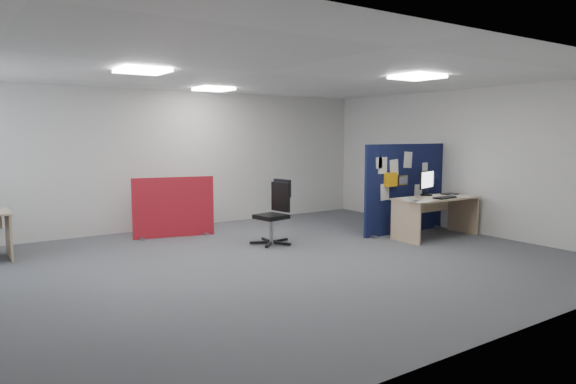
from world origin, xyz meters
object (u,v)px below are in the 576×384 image
office_chair (276,208)px  red_divider (174,208)px  navy_divider (405,188)px  monitor_main (427,182)px  main_desk (434,207)px

office_chair → red_divider: bearing=119.3°
navy_divider → monitor_main: navy_divider is taller
red_divider → office_chair: office_chair is taller
navy_divider → office_chair: size_ratio=1.89×
main_desk → red_divider: size_ratio=1.14×
main_desk → monitor_main: size_ratio=3.13×
main_desk → red_divider: 4.70m
navy_divider → main_desk: navy_divider is taller
navy_divider → red_divider: bearing=151.4°
monitor_main → red_divider: size_ratio=0.36×
main_desk → office_chair: bearing=156.8°
red_divider → monitor_main: bearing=-18.2°
monitor_main → red_divider: 4.64m
main_desk → red_divider: red_divider is taller
navy_divider → red_divider: 4.29m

